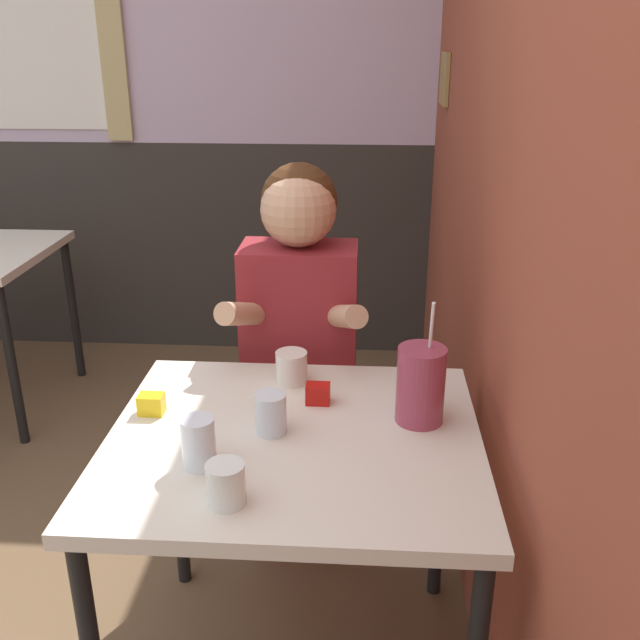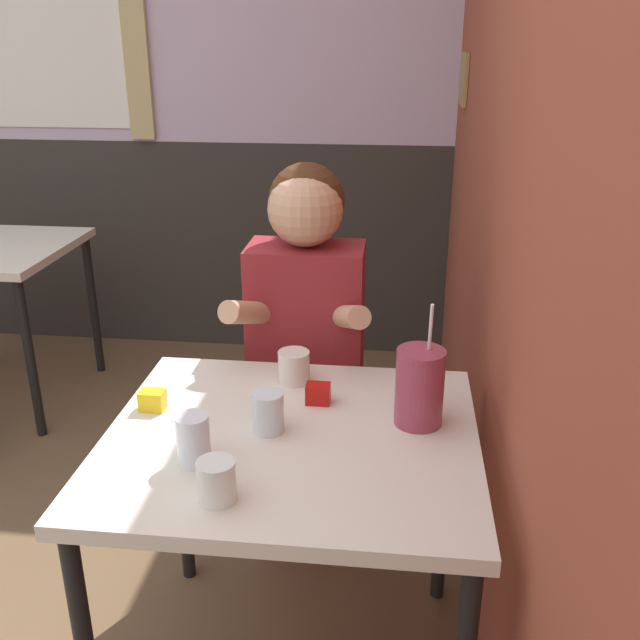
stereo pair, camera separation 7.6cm
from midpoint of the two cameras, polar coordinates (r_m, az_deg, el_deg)
brick_wall_right at (r=2.35m, az=14.85°, el=15.13°), size 0.08×4.50×2.70m
back_wall at (r=3.78m, az=-11.82°, el=17.73°), size 5.84×0.09×2.70m
main_table at (r=1.70m, az=-0.99°, el=-11.41°), size 0.86×0.76×0.74m
person_seated at (r=2.18m, az=-0.10°, el=-2.96°), size 0.42×0.41×1.27m
cocktail_pitcher at (r=1.69m, az=9.25°, el=-5.33°), size 0.11×0.11×0.31m
glass_near_pitcher at (r=1.55m, az=-8.71°, el=-9.45°), size 0.07×0.07×0.11m
glass_center at (r=1.44m, az=-6.75°, el=-12.70°), size 0.08×0.08×0.09m
glass_far_side at (r=1.88m, az=-0.95°, el=-3.77°), size 0.08×0.08×0.09m
glass_by_brick at (r=1.65m, az=-2.85°, el=-7.39°), size 0.07×0.07×0.10m
condiment_ketchup at (r=1.78m, az=1.07°, el=-5.92°), size 0.06×0.04×0.05m
condiment_mustard at (r=1.79m, az=-12.08°, el=-6.31°), size 0.06×0.04×0.05m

